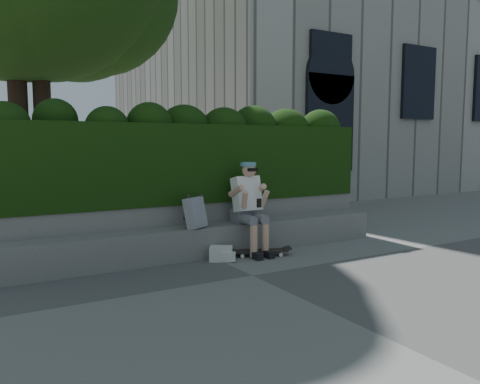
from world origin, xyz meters
TOP-DOWN VIEW (x-y plane):
  - ground at (0.00, 0.00)m, footprint 80.00×80.00m
  - bench_ledge at (0.00, 1.25)m, footprint 6.00×0.45m
  - planter_wall at (0.00, 1.73)m, footprint 6.00×0.50m
  - hedge at (0.00, 1.95)m, footprint 6.00×1.00m
  - building at (9.00, 11.00)m, footprint 12.00×12.00m
  - person at (0.59, 1.07)m, footprint 0.40×0.76m
  - skateboard at (0.65, 0.82)m, footprint 0.83×0.49m
  - backpack_plaid at (-0.26, 1.15)m, footprint 0.34×0.29m
  - backpack_ground at (0.01, 0.86)m, footprint 0.39×0.36m

SIDE VIEW (x-z plane):
  - ground at x=0.00m, z-range 0.00..0.00m
  - skateboard at x=0.65m, z-range 0.03..0.11m
  - backpack_ground at x=0.01m, z-range 0.00..0.20m
  - bench_ledge at x=0.00m, z-range 0.00..0.45m
  - planter_wall at x=0.00m, z-range 0.00..0.75m
  - backpack_plaid at x=-0.26m, z-range 0.45..0.89m
  - person at x=0.59m, z-range 0.06..1.44m
  - hedge at x=0.00m, z-range 0.75..1.95m
  - building at x=9.00m, z-range 0.00..15.00m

